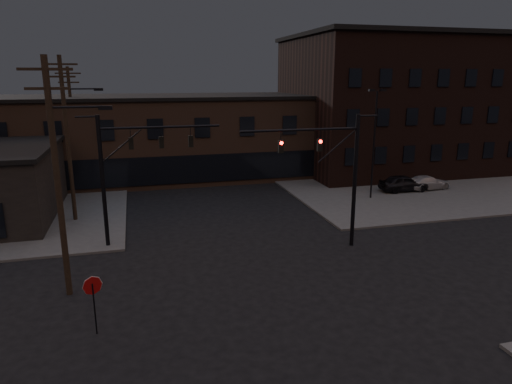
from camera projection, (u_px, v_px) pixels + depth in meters
ground at (272, 289)px, 22.31m from camera, size 140.00×140.00×0.00m
sidewalk_ne at (410, 174)px, 48.40m from camera, size 30.00×30.00×0.15m
building_row at (194, 137)px, 47.55m from camera, size 40.00×12.00×8.00m
building_right at (394, 106)px, 50.45m from camera, size 22.00×16.00×14.00m
traffic_signal_near at (338, 168)px, 26.65m from camera, size 7.12×0.24×8.00m
traffic_signal_far at (124, 165)px, 26.89m from camera, size 7.12×0.24×8.00m
stop_sign at (93, 292)px, 17.99m from camera, size 0.72×0.33×2.48m
utility_pole_near at (58, 174)px, 20.38m from camera, size 3.70×0.28×11.00m
utility_pole_mid at (68, 136)px, 31.31m from camera, size 3.70×0.28×11.50m
utility_pole_far at (73, 124)px, 42.36m from camera, size 2.20×0.28×11.00m
lot_light_a at (375, 134)px, 37.32m from camera, size 1.50×0.28×9.14m
lot_light_b at (405, 126)px, 43.51m from camera, size 1.50×0.28×9.14m
parked_car_lot_a at (404, 183)px, 40.67m from camera, size 4.42×1.91×1.49m
parked_car_lot_b at (427, 183)px, 41.38m from camera, size 4.42×2.15×1.24m
car_crossing at (236, 172)px, 46.08m from camera, size 2.79×4.58×1.43m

